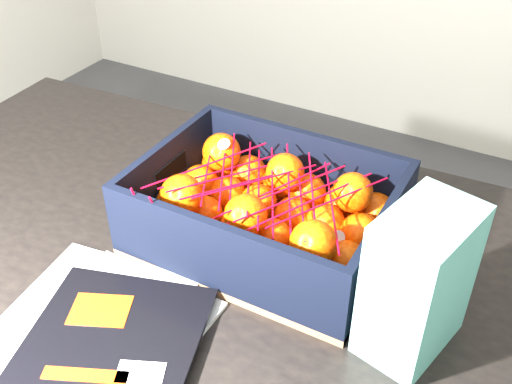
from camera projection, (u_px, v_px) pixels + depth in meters
The scene contains 6 objects.
table at pixel (182, 307), 0.93m from camera, with size 1.24×0.86×0.75m.
magazine_stack at pixel (91, 346), 0.73m from camera, with size 0.32×0.34×0.02m.
produce_crate at pixel (266, 220), 0.88m from camera, with size 0.36×0.27×0.12m.
clementine_heap at pixel (269, 214), 0.87m from camera, with size 0.34×0.25×0.11m.
mesh_net at pixel (260, 186), 0.84m from camera, with size 0.29×0.24×0.09m.
retail_carton at pixel (418, 282), 0.70m from camera, with size 0.09×0.13×0.19m, color silver.
Camera 1 is at (0.49, -0.58, 1.34)m, focal length 41.99 mm.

